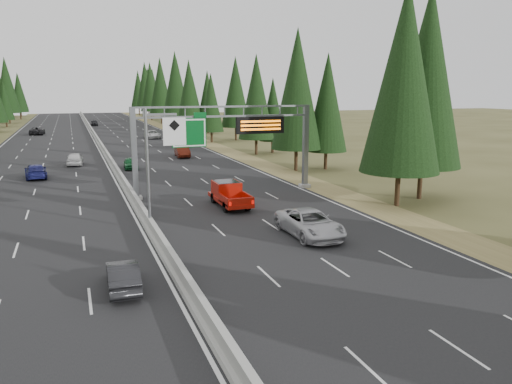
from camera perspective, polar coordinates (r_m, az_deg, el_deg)
road at (r=87.99m, az=-17.39°, el=5.05°), size 32.00×260.00×0.08m
shoulder_right at (r=90.68m, az=-6.05°, el=5.68°), size 3.60×260.00×0.06m
median_barrier at (r=87.96m, az=-17.40°, el=5.29°), size 0.70×260.00×0.85m
sign_gantry at (r=44.55m, az=-2.74°, el=6.47°), size 16.75×0.98×7.80m
hov_sign_pole at (r=33.07m, az=-11.30°, el=3.55°), size 2.80×0.50×8.00m
tree_row_right at (r=92.40m, az=-3.87°, el=11.74°), size 11.49×240.10×18.91m
silver_minivan at (r=31.95m, az=6.16°, el=-3.57°), size 2.81×5.97×1.65m
red_pickup at (r=40.19m, az=-3.21°, el=-0.05°), size 2.08×5.82×1.90m
car_ahead_green at (r=60.87m, az=-14.13°, el=3.21°), size 1.76×3.96×1.32m
car_ahead_dkred at (r=70.39m, az=-8.42°, el=4.65°), size 2.13×5.06×1.63m
car_ahead_dkgrey at (r=84.00m, az=-8.27°, el=5.67°), size 2.15×4.78×1.36m
car_ahead_white at (r=98.98m, az=-11.76°, el=6.47°), size 2.71×5.59×1.53m
car_ahead_far at (r=138.11m, az=-18.01°, el=7.53°), size 1.82×4.51×1.54m
car_onc_near at (r=24.32m, az=-14.97°, el=-9.21°), size 1.52×4.07×1.33m
car_onc_blue at (r=57.53m, az=-23.87°, el=2.19°), size 2.52×5.31×1.50m
car_onc_white at (r=65.92m, az=-19.99°, el=3.59°), size 2.19×4.73×1.57m
car_onc_far at (r=114.78m, az=-23.74°, el=6.44°), size 3.01×6.00×1.63m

